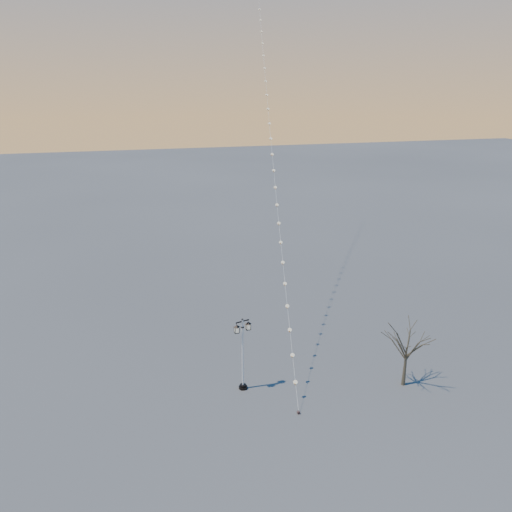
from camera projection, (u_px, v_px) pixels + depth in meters
name	position (u px, v px, depth m)	size (l,w,h in m)	color
ground	(286.00, 410.00, 31.67)	(300.00, 300.00, 0.00)	#4A4B4C
street_lamp	(243.00, 351.00, 33.09)	(1.29, 0.69, 5.22)	black
bare_tree	(407.00, 345.00, 33.50)	(2.63, 2.63, 4.36)	#3C3526
kite_train	(271.00, 124.00, 46.68)	(10.32, 42.73, 32.74)	#34211E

